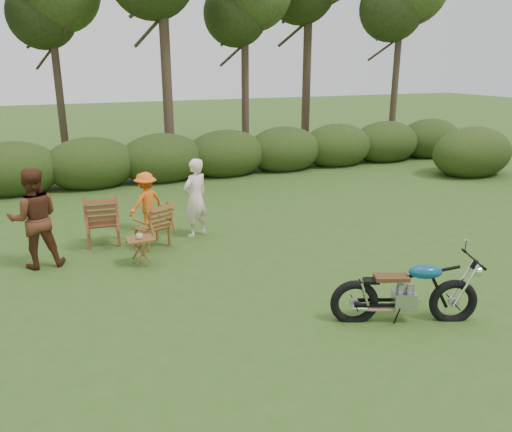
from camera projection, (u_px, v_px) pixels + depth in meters
name	position (u px, v px, depth m)	size (l,w,h in m)	color
ground	(310.00, 315.00, 6.94)	(80.00, 80.00, 0.00)	#2F4D19
tree_line	(167.00, 46.00, 14.56)	(22.52, 11.62, 8.14)	#382C1E
motorcycle	(402.00, 320.00, 6.79)	(1.87, 0.71, 1.07)	#0E78B7
lawn_chair_right	(154.00, 246.00, 9.52)	(0.60, 0.60, 0.87)	brown
lawn_chair_left	(105.00, 244.00, 9.64)	(0.69, 0.69, 1.00)	#612D18
side_table	(141.00, 251.00, 8.59)	(0.47, 0.39, 0.48)	brown
cup	(139.00, 236.00, 8.48)	(0.11, 0.11, 0.09)	beige
adult_a	(197.00, 236.00, 10.10)	(0.58, 0.38, 1.58)	#F3DCC8
adult_b	(41.00, 266.00, 8.60)	(0.83, 0.65, 1.71)	#502716
child	(148.00, 230.00, 10.40)	(0.80, 0.46, 1.24)	orange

